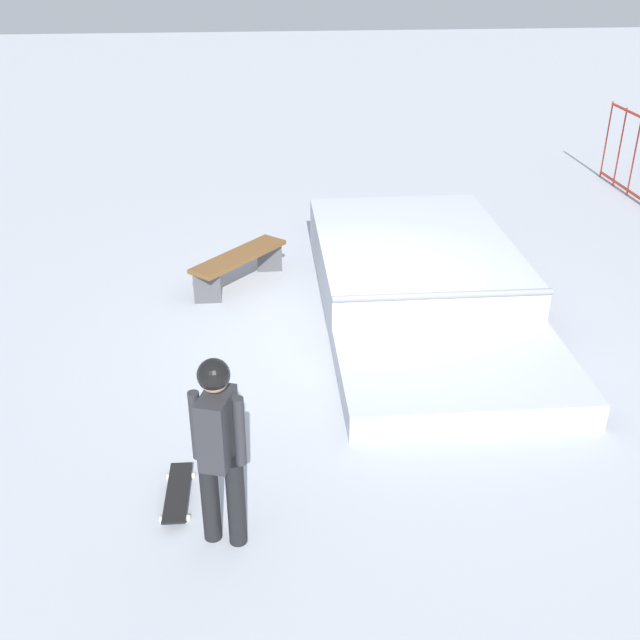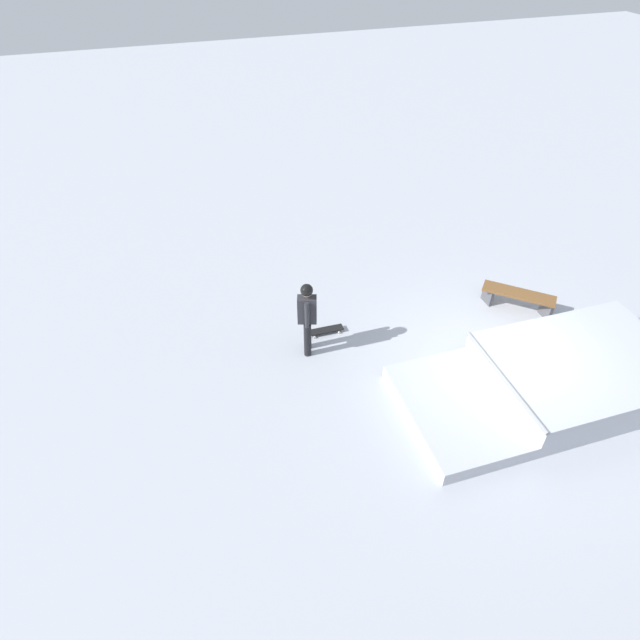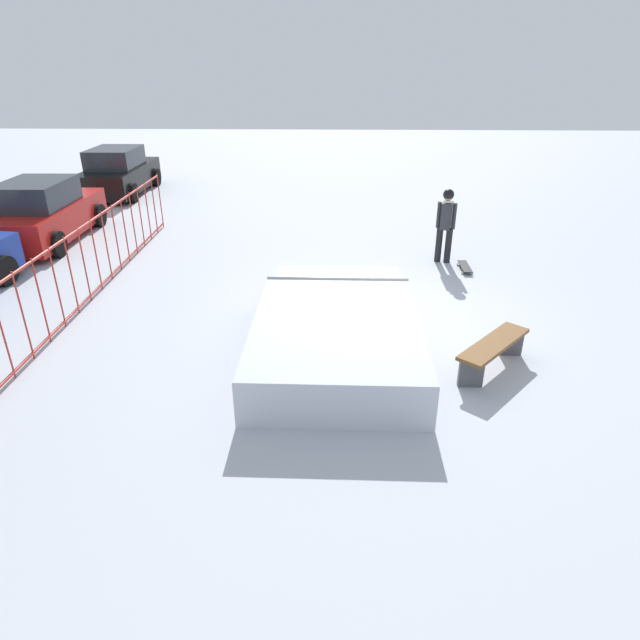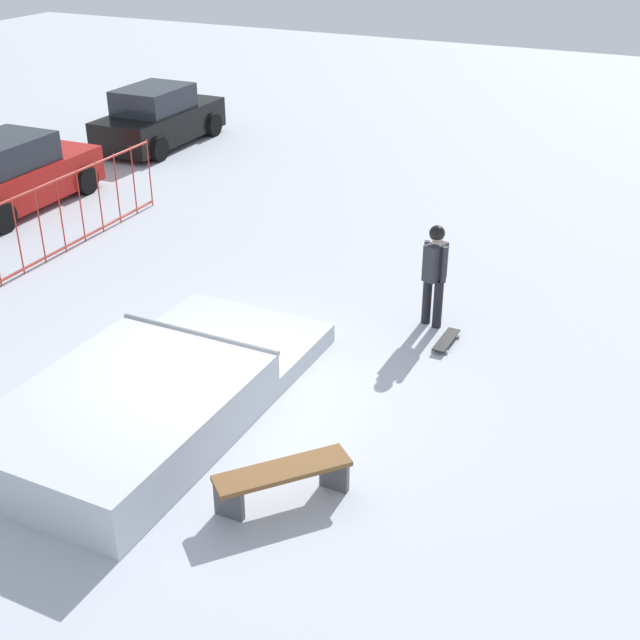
# 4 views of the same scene
# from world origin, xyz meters

# --- Properties ---
(ground_plane) EXTENTS (60.00, 60.00, 0.00)m
(ground_plane) POSITION_xyz_m (0.00, 0.00, 0.00)
(ground_plane) COLOR #B2B7C1
(skate_ramp) EXTENTS (5.42, 2.64, 0.74)m
(skate_ramp) POSITION_xyz_m (-0.92, 0.79, 0.32)
(skate_ramp) COLOR silver
(skate_ramp) RESTS_ON ground
(skater) EXTENTS (0.43, 0.42, 1.73)m
(skater) POSITION_xyz_m (3.39, -1.72, 1.01)
(skater) COLOR black
(skater) RESTS_ON ground
(skateboard) EXTENTS (0.80, 0.27, 0.09)m
(skateboard) POSITION_xyz_m (2.86, -2.15, 0.08)
(skateboard) COLOR black
(skateboard) RESTS_ON ground
(park_bench) EXTENTS (1.46, 1.36, 0.48)m
(park_bench) POSITION_xyz_m (-1.59, -1.61, 0.36)
(park_bench) COLOR brown
(park_bench) RESTS_ON ground
(parked_car_red) EXTENTS (4.14, 2.00, 1.60)m
(parked_car_red) POSITION_xyz_m (4.74, 8.44, 0.72)
(parked_car_red) COLOR red
(parked_car_red) RESTS_ON ground
(parked_car_black) EXTENTS (4.12, 1.96, 1.60)m
(parked_car_black) POSITION_xyz_m (10.32, 8.50, 0.72)
(parked_car_black) COLOR black
(parked_car_black) RESTS_ON ground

